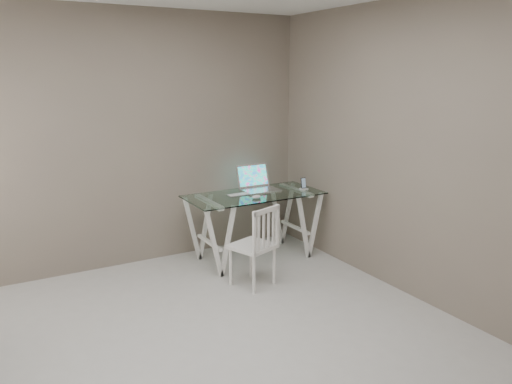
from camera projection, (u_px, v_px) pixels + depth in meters
room at (213, 125)px, 3.23m from camera, size 4.50×4.52×2.71m
desk at (254, 226)px, 5.56m from camera, size 1.50×0.70×0.75m
chair at (258, 243)px, 4.80m from camera, size 0.48×0.48×0.82m
laptop at (257, 184)px, 5.67m from camera, size 0.40×0.36×0.28m
keyboard at (239, 195)px, 5.44m from camera, size 0.27×0.11×0.01m
mouse at (256, 197)px, 5.28m from camera, size 0.11×0.06×0.03m
phone_dock at (304, 186)px, 5.68m from camera, size 0.07×0.07×0.14m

